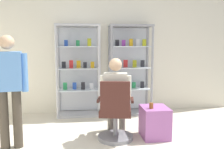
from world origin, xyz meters
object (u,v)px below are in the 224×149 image
at_px(display_cabinet_right, 130,69).
at_px(seated_shopkeeper, 116,94).
at_px(office_chair, 115,116).
at_px(standing_customer, 9,85).
at_px(display_cabinet_left, 78,70).
at_px(tea_glass, 151,106).
at_px(storage_crate, 155,122).

distance_m(display_cabinet_right, seated_shopkeeper, 1.48).
bearing_deg(office_chair, standing_customer, -176.86).
xyz_separation_m(display_cabinet_left, standing_customer, (-0.96, -1.62, -0.03)).
relative_size(office_chair, tea_glass, 10.53).
height_order(office_chair, seated_shopkeeper, seated_shopkeeper).
relative_size(display_cabinet_right, office_chair, 1.98).
bearing_deg(display_cabinet_left, standing_customer, -120.64).
xyz_separation_m(display_cabinet_right, office_chair, (-0.53, -1.53, -0.57)).
relative_size(display_cabinet_left, display_cabinet_right, 1.00).
height_order(display_cabinet_left, office_chair, display_cabinet_left).
bearing_deg(seated_shopkeeper, office_chair, -100.48).
distance_m(office_chair, standing_customer, 1.63).
xyz_separation_m(display_cabinet_left, seated_shopkeeper, (0.60, -1.37, -0.25)).
height_order(seated_shopkeeper, tea_glass, seated_shopkeeper).
bearing_deg(standing_customer, office_chair, 3.14).
bearing_deg(standing_customer, display_cabinet_left, 59.36).
xyz_separation_m(seated_shopkeeper, standing_customer, (-1.56, -0.24, 0.22)).
height_order(display_cabinet_left, seated_shopkeeper, display_cabinet_left).
distance_m(seated_shopkeeper, standing_customer, 1.60).
height_order(display_cabinet_right, storage_crate, display_cabinet_right).
xyz_separation_m(display_cabinet_right, storage_crate, (0.13, -1.47, -0.72)).
distance_m(office_chair, seated_shopkeeper, 0.36).
bearing_deg(office_chair, display_cabinet_left, 110.56).
relative_size(storage_crate, tea_glass, 5.44).
height_order(office_chair, standing_customer, standing_customer).
xyz_separation_m(display_cabinet_right, tea_glass, (0.04, -1.54, -0.42)).
xyz_separation_m(tea_glass, standing_customer, (-2.10, -0.08, 0.39)).
bearing_deg(tea_glass, seated_shopkeeper, 162.91).
bearing_deg(display_cabinet_right, storage_crate, -85.05).
distance_m(seated_shopkeeper, tea_glass, 0.59).
relative_size(seated_shopkeeper, storage_crate, 2.60).
bearing_deg(seated_shopkeeper, tea_glass, -17.09).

